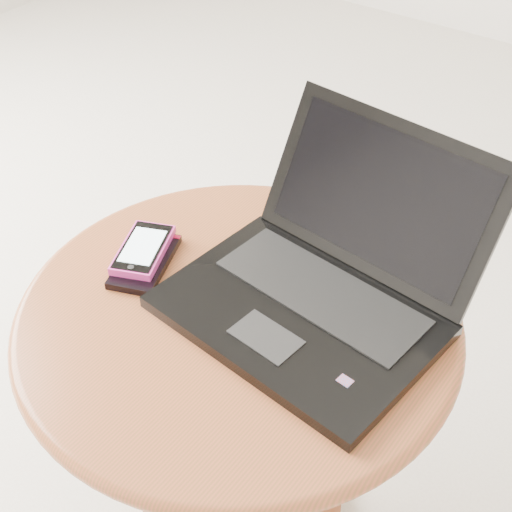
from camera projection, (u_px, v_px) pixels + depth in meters
The scene contains 4 objects.
table at pixel (239, 360), 0.95m from camera, with size 0.56×0.56×0.44m.
laptop at pixel (322, 280), 0.88m from camera, with size 0.35×0.34×0.19m.
phone_black at pixel (145, 261), 0.95m from camera, with size 0.10×0.13×0.01m.
phone_pink at pixel (143, 249), 0.96m from camera, with size 0.09×0.12×0.01m.
Camera 1 is at (0.38, -0.48, 1.07)m, focal length 50.78 mm.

